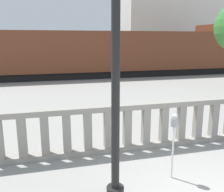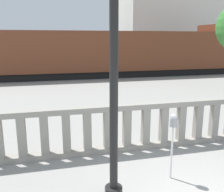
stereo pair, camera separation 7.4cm
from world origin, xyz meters
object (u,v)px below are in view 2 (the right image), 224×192
(lamppost, at_px, (114,25))
(train_near, at_px, (118,53))
(train_far, at_px, (19,50))
(parking_meter, at_px, (173,128))

(lamppost, xyz_separation_m, train_near, (4.21, 15.47, -1.33))
(train_far, bearing_deg, parking_meter, -77.48)
(parking_meter, xyz_separation_m, train_near, (2.84, 15.12, 0.71))
(parking_meter, distance_m, train_near, 15.41)
(train_near, bearing_deg, parking_meter, -100.65)
(lamppost, xyz_separation_m, parking_meter, (1.37, 0.34, -2.04))
(parking_meter, distance_m, train_far, 27.58)
(lamppost, xyz_separation_m, train_far, (-4.61, 27.26, -1.51))
(lamppost, relative_size, train_far, 0.19)
(lamppost, bearing_deg, parking_meter, 14.03)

